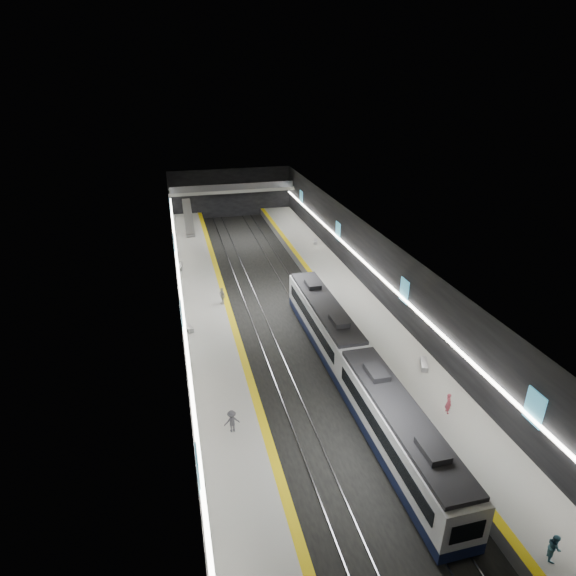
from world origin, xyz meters
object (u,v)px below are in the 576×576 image
object	(u,v)px
bench_right_near	(424,364)
passenger_left_b	(232,421)
passenger_right_b	(554,547)
bench_right_far	(316,242)
passenger_left_a	(222,296)
passenger_right_a	(448,403)
bench_left_far	(180,266)
bench_left_near	(188,327)
escalator	(188,218)
train	(355,366)

from	to	relation	value
bench_right_near	passenger_left_b	size ratio (longest dim) A/B	1.09
passenger_right_b	passenger_left_b	world-z (taller)	passenger_left_b
bench_right_far	passenger_left_a	world-z (taller)	passenger_left_a
passenger_right_a	bench_right_near	bearing A→B (deg)	-7.17
bench_left_far	passenger_left_a	bearing A→B (deg)	-66.99
bench_right_far	passenger_right_a	bearing A→B (deg)	-70.63
bench_left_near	passenger_left_b	distance (m)	14.69
bench_right_near	bench_left_near	bearing A→B (deg)	173.58
passenger_right_a	passenger_right_b	bearing A→B (deg)	-179.36
passenger_left_a	passenger_right_b	bearing A→B (deg)	-3.05
passenger_right_a	escalator	bearing A→B (deg)	23.07
train	passenger_right_b	xyz separation A→B (m)	(3.97, -16.36, -0.43)
bench_left_near	bench_right_far	bearing A→B (deg)	27.93
train	bench_right_near	distance (m)	6.17
train	passenger_left_b	xyz separation A→B (m)	(-9.93, -3.54, -0.39)
bench_left_near	passenger_left_b	bearing A→B (deg)	-101.27
bench_right_near	passenger_right_a	size ratio (longest dim) A/B	1.13
passenger_left_b	passenger_right_b	bearing A→B (deg)	130.63
bench_right_far	passenger_right_b	xyz separation A→B (m)	(-2.45, -47.33, 0.57)
bench_left_near	passenger_right_a	size ratio (longest dim) A/B	1.16
bench_left_far	passenger_left_a	distance (m)	11.42
escalator	bench_right_near	bearing A→B (deg)	-68.51
bench_left_far	passenger_left_b	world-z (taller)	passenger_left_b
train	passenger_left_a	size ratio (longest dim) A/B	17.04
escalator	passenger_right_b	world-z (taller)	escalator
bench_right_far	passenger_right_b	world-z (taller)	passenger_right_b
passenger_right_a	passenger_left_a	xyz separation A→B (m)	(-13.11, 20.79, 0.10)
passenger_right_b	bench_right_far	bearing A→B (deg)	24.55
train	bench_left_near	xyz separation A→B (m)	(-12.00, 10.99, -0.97)
passenger_left_a	passenger_left_b	bearing A→B (deg)	-29.09
bench_left_far	passenger_right_a	size ratio (longest dim) A/B	1.21
passenger_right_b	passenger_left_a	bearing A→B (deg)	48.50
escalator	passenger_right_b	size ratio (longest dim) A/B	5.20
passenger_right_a	passenger_left_b	distance (m)	14.90
bench_left_far	bench_right_far	size ratio (longest dim) A/B	1.17
bench_left_far	passenger_right_a	xyz separation A→B (m)	(16.87, -31.56, 0.55)
passenger_left_b	bench_right_near	bearing A→B (deg)	-173.46
bench_left_near	bench_right_far	world-z (taller)	bench_left_near
bench_right_near	passenger_right_b	world-z (taller)	passenger_right_b
train	bench_left_far	world-z (taller)	train
train	bench_right_far	size ratio (longest dim) A/B	18.47
escalator	passenger_right_a	bearing A→B (deg)	-72.23
train	bench_right_near	xyz separation A→B (m)	(6.09, 0.22, -0.98)
escalator	passenger_right_b	distance (m)	59.14
passenger_right_b	passenger_left_b	bearing A→B (deg)	74.82
bench_left_far	bench_right_far	distance (m)	19.01
bench_left_near	train	bearing A→B (deg)	-61.87
passenger_right_a	passenger_left_b	bearing A→B (deg)	88.49
bench_right_far	passenger_left_a	bearing A→B (deg)	-111.63
bench_left_near	passenger_right_b	xyz separation A→B (m)	(15.97, -27.35, 0.55)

